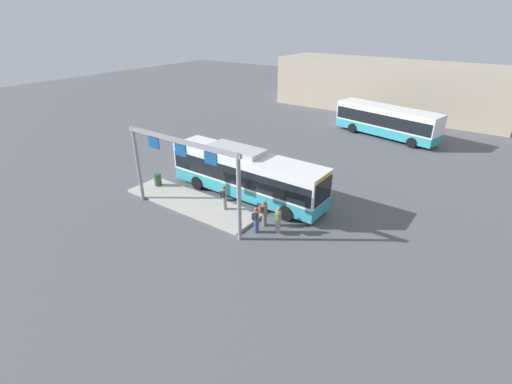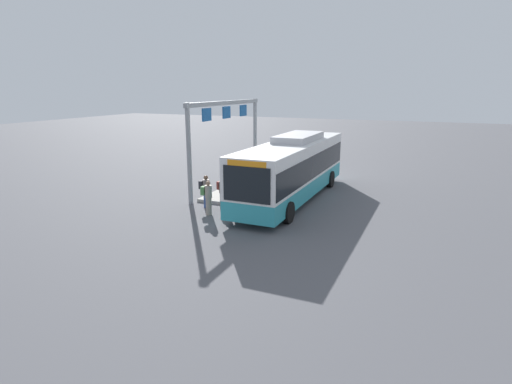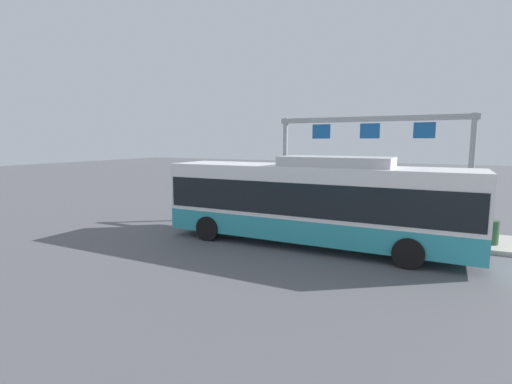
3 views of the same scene
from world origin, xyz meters
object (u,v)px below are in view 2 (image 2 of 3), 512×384
object	(u,v)px
person_boarding	(222,192)
person_waiting_mid	(206,190)
bus_main	(293,166)
person_waiting_far	(247,177)
trash_bin	(285,165)
person_waiting_near	(208,197)

from	to	relation	value
person_boarding	person_waiting_mid	xyz separation A→B (m)	(0.06, -0.91, 0.00)
bus_main	person_waiting_far	world-z (taller)	bus_main
bus_main	trash_bin	xyz separation A→B (m)	(-6.20, -2.64, -1.20)
person_boarding	person_waiting_far	distance (m)	3.09
person_waiting_near	trash_bin	xyz separation A→B (m)	(-10.56, 0.13, -0.28)
bus_main	person_waiting_mid	xyz separation A→B (m)	(3.32, -3.49, -0.92)
person_boarding	trash_bin	size ratio (longest dim) A/B	1.86
bus_main	person_boarding	size ratio (longest dim) A/B	6.99
person_boarding	person_waiting_mid	size ratio (longest dim) A/B	1.00
person_boarding	person_waiting_far	world-z (taller)	person_waiting_far
person_waiting_far	trash_bin	distance (m)	6.39
person_waiting_near	person_waiting_far	distance (m)	4.20
person_boarding	person_waiting_near	world-z (taller)	same
person_waiting_near	trash_bin	size ratio (longest dim) A/B	1.86
person_waiting_mid	person_waiting_far	xyz separation A→B (m)	(-3.15, 0.88, 0.16)
person_boarding	trash_bin	world-z (taller)	person_boarding
bus_main	person_boarding	distance (m)	4.26
bus_main	person_waiting_far	xyz separation A→B (m)	(0.17, -2.61, -0.76)
person_waiting_far	trash_bin	xyz separation A→B (m)	(-6.37, -0.02, -0.44)
person_waiting_far	person_waiting_near	bearing A→B (deg)	-110.51
person_boarding	person_waiting_near	xyz separation A→B (m)	(1.11, -0.18, 0.00)
person_waiting_far	trash_bin	bearing A→B (deg)	71.79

